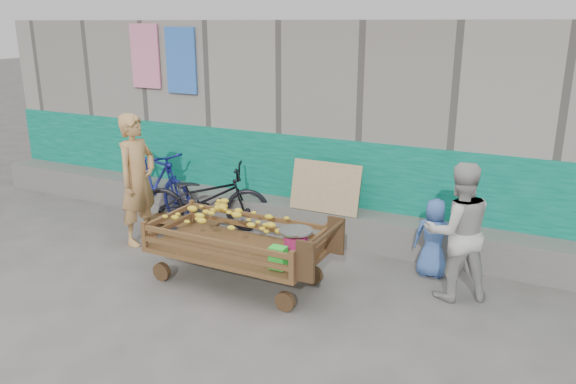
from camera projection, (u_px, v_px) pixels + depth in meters
The scene contains 9 objects.
ground at pixel (219, 304), 6.16m from camera, with size 80.00×80.00×0.00m, color #54534D.
building_wall at pixel (353, 118), 9.19m from camera, with size 12.00×3.50×3.00m.
banana_cart at pixel (233, 232), 6.52m from camera, with size 2.18×1.00×0.93m.
bench at pixel (182, 225), 8.00m from camera, with size 1.07×0.32×0.27m.
vendor_man at pixel (138, 180), 7.66m from camera, with size 0.66×0.43×1.82m, color tan.
woman at pixel (458, 231), 6.12m from camera, with size 0.76×0.59×1.56m, color beige.
child at pixel (434, 238), 6.73m from camera, with size 0.48×0.31×0.98m, color #436CBE.
bicycle_dark at pixel (205, 198), 8.22m from camera, with size 0.66×1.91×1.00m, color black.
bicycle_blue at pixel (155, 182), 8.85m from camera, with size 0.52×1.83×1.10m, color navy.
Camera 1 is at (3.18, -4.59, 2.97)m, focal length 35.00 mm.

